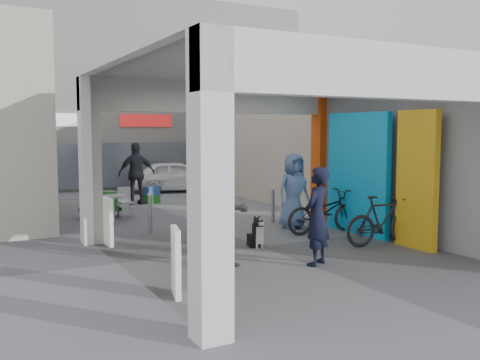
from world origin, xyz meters
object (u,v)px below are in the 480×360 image
cafe_set (107,209)px  bicycle_rear (383,220)px  man_with_dog (317,216)px  border_collie (256,234)px  man_back_turned (225,214)px  white_van (177,176)px  man_elderly (294,191)px  man_crates (137,174)px  produce_stand (100,207)px  bicycle_front (323,211)px

cafe_set → bicycle_rear: (4.28, -5.85, 0.23)m
bicycle_rear → man_with_dog: bearing=114.1°
border_collie → man_back_turned: man_back_turned is taller
white_van → man_elderly: bearing=-169.6°
border_collie → man_crates: 7.40m
man_with_dog → border_collie: bearing=-114.5°
produce_stand → white_van: white_van is taller
man_back_turned → white_van: bearing=79.0°
man_elderly → man_with_dog: bearing=-120.1°
bicycle_rear → man_crates: bearing=24.2°
border_collie → man_crates: (-0.24, 7.36, 0.74)m
produce_stand → man_elderly: 5.46m
produce_stand → border_collie: 5.66m
man_with_dog → white_van: size_ratio=0.49×
produce_stand → border_collie: size_ratio=1.58×
produce_stand → bicycle_front: 6.23m
man_with_dog → man_elderly: 3.60m
border_collie → bicycle_rear: bicycle_rear is taller
man_with_dog → man_crates: 9.13m
border_collie → man_with_dog: (0.23, -1.76, 0.61)m
man_back_turned → man_crates: bearing=89.2°
cafe_set → man_crates: man_crates is taller
produce_stand → bicycle_rear: (4.34, -6.39, 0.25)m
produce_stand → bicycle_front: (4.07, -4.72, 0.23)m
cafe_set → man_back_turned: man_back_turned is taller
bicycle_rear → man_elderly: bearing=19.0°
man_elderly → bicycle_front: 0.97m
man_with_dog → bicycle_front: size_ratio=0.90×
man_back_turned → bicycle_front: size_ratio=0.98×
cafe_set → man_with_dog: (2.09, -6.53, 0.58)m
cafe_set → white_van: bearing=52.9°
cafe_set → produce_stand: bearing=95.7°
bicycle_front → bicycle_rear: bicycle_rear is taller
man_crates → man_with_dog: bearing=95.8°
man_crates → cafe_set: bearing=60.7°
cafe_set → border_collie: (1.87, -4.77, -0.03)m
produce_stand → man_back_turned: man_back_turned is taller
man_with_dog → man_crates: man_crates is taller
man_elderly → bicycle_front: (0.28, -0.84, -0.41)m
man_crates → bicycle_rear: bearing=110.3°
man_back_turned → bicycle_front: (3.44, 1.75, -0.44)m
cafe_set → man_elderly: size_ratio=0.75×
produce_stand → man_back_turned: size_ratio=0.56×
cafe_set → white_van: size_ratio=0.38×
border_collie → man_with_dog: size_ratio=0.38×
produce_stand → man_elderly: man_elderly is taller
man_back_turned → man_with_dog: bearing=-15.6°
produce_stand → man_with_dog: man_with_dog is taller
cafe_set → man_crates: bearing=57.8°
man_with_dog → man_back_turned: man_back_turned is taller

